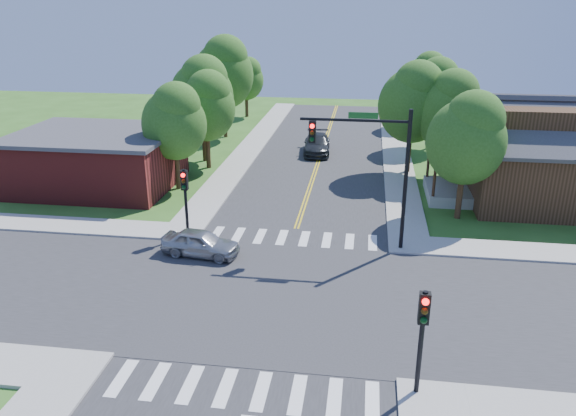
% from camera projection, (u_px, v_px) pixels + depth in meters
% --- Properties ---
extents(ground, '(100.00, 100.00, 0.00)m').
position_uv_depth(ground, '(274.00, 297.00, 24.16)').
color(ground, '#2E591B').
rests_on(ground, ground).
extents(road_ns, '(10.00, 90.00, 0.04)m').
position_uv_depth(road_ns, '(274.00, 296.00, 24.15)').
color(road_ns, '#2D2D30').
rests_on(road_ns, ground).
extents(road_ew, '(90.00, 10.00, 0.04)m').
position_uv_depth(road_ew, '(274.00, 296.00, 24.15)').
color(road_ew, '#2D2D30').
rests_on(road_ew, ground).
extents(intersection_patch, '(10.20, 10.20, 0.06)m').
position_uv_depth(intersection_patch, '(274.00, 297.00, 24.16)').
color(intersection_patch, '#2D2D30').
rests_on(intersection_patch, ground).
extents(sidewalk_ne, '(40.00, 40.00, 0.14)m').
position_uv_depth(sidewalk_ne, '(552.00, 193.00, 36.69)').
color(sidewalk_ne, '#9E9B93').
rests_on(sidewalk_ne, ground).
extents(sidewalk_nw, '(40.00, 40.00, 0.14)m').
position_uv_depth(sidewalk_nw, '(96.00, 172.00, 40.85)').
color(sidewalk_nw, '#9E9B93').
rests_on(sidewalk_nw, ground).
extents(crosswalk_north, '(8.85, 2.00, 0.01)m').
position_uv_depth(crosswalk_north, '(293.00, 238.00, 29.88)').
color(crosswalk_north, white).
rests_on(crosswalk_north, ground).
extents(crosswalk_south, '(8.85, 2.00, 0.01)m').
position_uv_depth(crosswalk_south, '(243.00, 389.00, 18.40)').
color(crosswalk_south, white).
rests_on(crosswalk_south, ground).
extents(centerline, '(0.30, 90.00, 0.01)m').
position_uv_depth(centerline, '(274.00, 296.00, 24.14)').
color(centerline, yellow).
rests_on(centerline, ground).
extents(signal_mast_ne, '(5.30, 0.42, 7.20)m').
position_uv_depth(signal_mast_ne, '(372.00, 157.00, 27.09)').
color(signal_mast_ne, black).
rests_on(signal_mast_ne, ground).
extents(signal_pole_se, '(0.34, 0.42, 3.80)m').
position_uv_depth(signal_pole_se, '(423.00, 324.00, 17.27)').
color(signal_pole_se, black).
rests_on(signal_pole_se, ground).
extents(signal_pole_nw, '(0.34, 0.42, 3.80)m').
position_uv_depth(signal_pole_nw, '(185.00, 191.00, 29.11)').
color(signal_pole_nw, black).
rests_on(signal_pole_nw, ground).
extents(house_ne, '(13.05, 8.80, 7.11)m').
position_uv_depth(house_ne, '(556.00, 150.00, 34.16)').
color(house_ne, black).
rests_on(house_ne, ground).
extents(building_nw, '(10.40, 8.40, 3.73)m').
position_uv_depth(building_nw, '(97.00, 159.00, 37.57)').
color(building_nw, maroon).
rests_on(building_nw, ground).
extents(tree_e_a, '(4.39, 4.17, 7.46)m').
position_uv_depth(tree_e_a, '(468.00, 136.00, 30.91)').
color(tree_e_a, '#382314').
rests_on(tree_e_a, ground).
extents(tree_e_b, '(4.53, 4.30, 7.69)m').
position_uv_depth(tree_e_b, '(449.00, 108.00, 37.93)').
color(tree_e_b, '#382314').
rests_on(tree_e_b, ground).
extents(tree_e_c, '(4.49, 4.27, 7.64)m').
position_uv_depth(tree_e_c, '(435.00, 89.00, 45.64)').
color(tree_e_c, '#382314').
rests_on(tree_e_c, ground).
extents(tree_e_d, '(4.30, 4.08, 7.30)m').
position_uv_depth(tree_e_d, '(427.00, 78.00, 53.58)').
color(tree_e_d, '#382314').
rests_on(tree_e_d, ground).
extents(tree_w_a, '(4.20, 3.99, 7.15)m').
position_uv_depth(tree_w_a, '(175.00, 120.00, 36.00)').
color(tree_w_a, '#382314').
rests_on(tree_w_a, ground).
extents(tree_w_b, '(4.81, 4.57, 8.18)m').
position_uv_depth(tree_w_b, '(202.00, 92.00, 42.09)').
color(tree_w_b, '#382314').
rests_on(tree_w_b, ground).
extents(tree_w_c, '(5.34, 5.08, 9.09)m').
position_uv_depth(tree_w_c, '(224.00, 71.00, 49.26)').
color(tree_w_c, '#382314').
rests_on(tree_w_c, ground).
extents(tree_w_d, '(3.70, 3.51, 6.28)m').
position_uv_depth(tree_w_d, '(247.00, 78.00, 58.52)').
color(tree_w_d, '#382314').
rests_on(tree_w_d, ground).
extents(tree_house, '(4.77, 4.53, 8.11)m').
position_uv_depth(tree_house, '(414.00, 100.00, 38.99)').
color(tree_house, '#382314').
rests_on(tree_house, ground).
extents(tree_bldg, '(4.30, 4.08, 7.30)m').
position_uv_depth(tree_bldg, '(207.00, 104.00, 40.53)').
color(tree_bldg, '#382314').
rests_on(tree_bldg, ground).
extents(car_silver, '(2.62, 4.31, 1.32)m').
position_uv_depth(car_silver, '(201.00, 244.00, 27.72)').
color(car_silver, '#A8AAAF').
rests_on(car_silver, ground).
extents(car_dgrey, '(2.75, 5.40, 1.49)m').
position_uv_depth(car_dgrey, '(317.00, 145.00, 45.80)').
color(car_dgrey, '#2B2E30').
rests_on(car_dgrey, ground).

